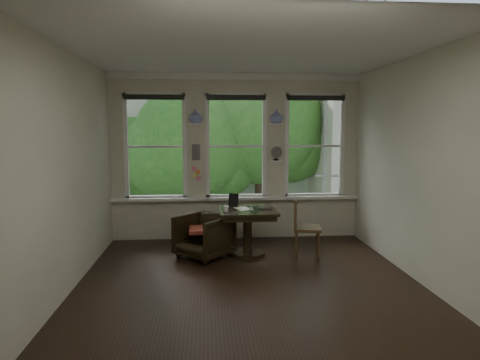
{
  "coord_description": "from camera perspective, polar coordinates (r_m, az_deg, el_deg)",
  "views": [
    {
      "loc": [
        -0.55,
        -5.55,
        2.04
      ],
      "look_at": [
        -0.03,
        0.9,
        1.24
      ],
      "focal_mm": 32.0,
      "sensor_mm": 36.0,
      "label": 1
    }
  ],
  "objects": [
    {
      "name": "drinking_glass",
      "position": [
        6.51,
        1.84,
        -3.99
      ],
      "size": [
        0.13,
        0.13,
        0.1
      ],
      "primitive_type": "imported",
      "rotation": [
        0.0,
        0.0,
        -0.06
      ],
      "color": "white",
      "rests_on": "table"
    },
    {
      "name": "laptop",
      "position": [
        6.8,
        3.03,
        -3.83
      ],
      "size": [
        0.33,
        0.25,
        0.02
      ],
      "primitive_type": "imported",
      "rotation": [
        0.0,
        0.0,
        -0.18
      ],
      "color": "black",
      "rests_on": "table"
    },
    {
      "name": "vase_right",
      "position": [
        7.81,
        4.87,
        8.45
      ],
      "size": [
        0.24,
        0.24,
        0.25
      ],
      "primitive_type": "imported",
      "color": "white",
      "rests_on": "shelf_right"
    },
    {
      "name": "wall_back",
      "position": [
        7.84,
        -0.54,
        3.07
      ],
      "size": [
        4.5,
        0.0,
        4.5
      ],
      "primitive_type": "plane",
      "rotation": [
        1.57,
        0.0,
        0.0
      ],
      "color": "beige",
      "rests_on": "ground"
    },
    {
      "name": "sticky_notes",
      "position": [
        7.78,
        -5.84,
        1.15
      ],
      "size": [
        0.16,
        0.01,
        0.24
      ],
      "primitive_type": null,
      "color": "pink",
      "rests_on": "ground"
    },
    {
      "name": "ground",
      "position": [
        5.94,
        1.05,
        -13.07
      ],
      "size": [
        4.5,
        4.5,
        0.0
      ],
      "primitive_type": "plane",
      "color": "black",
      "rests_on": "ground"
    },
    {
      "name": "window_left",
      "position": [
        7.86,
        -11.18,
        4.41
      ],
      "size": [
        1.1,
        0.12,
        1.9
      ],
      "primitive_type": null,
      "color": "white",
      "rests_on": "ground"
    },
    {
      "name": "intercom",
      "position": [
        7.75,
        -5.87,
        3.72
      ],
      "size": [
        0.14,
        0.06,
        0.28
      ],
      "primitive_type": "cube",
      "color": "#59544F",
      "rests_on": "ground"
    },
    {
      "name": "shelf_right",
      "position": [
        7.81,
        4.86,
        7.43
      ],
      "size": [
        0.26,
        0.16,
        0.03
      ],
      "primitive_type": "cube",
      "color": "white",
      "rests_on": "ground"
    },
    {
      "name": "desk_fan",
      "position": [
        7.8,
        4.84,
        3.24
      ],
      "size": [
        0.2,
        0.2,
        0.24
      ],
      "primitive_type": null,
      "color": "#59544F",
      "rests_on": "ground"
    },
    {
      "name": "window_center",
      "position": [
        7.83,
        -0.54,
        4.53
      ],
      "size": [
        1.1,
        0.12,
        1.9
      ],
      "primitive_type": null,
      "color": "white",
      "rests_on": "ground"
    },
    {
      "name": "table",
      "position": [
        6.89,
        1.0,
        -6.98
      ],
      "size": [
        0.9,
        0.9,
        0.75
      ],
      "primitive_type": null,
      "color": "black",
      "rests_on": "ground"
    },
    {
      "name": "ceiling",
      "position": [
        5.66,
        1.12,
        16.77
      ],
      "size": [
        4.5,
        4.5,
        0.0
      ],
      "primitive_type": "plane",
      "rotation": [
        3.14,
        0.0,
        0.0
      ],
      "color": "silver",
      "rests_on": "ground"
    },
    {
      "name": "shelf_left",
      "position": [
        7.7,
        -5.93,
        7.43
      ],
      "size": [
        0.26,
        0.16,
        0.03
      ],
      "primitive_type": "cube",
      "color": "white",
      "rests_on": "ground"
    },
    {
      "name": "window_right",
      "position": [
        8.06,
        9.82,
        4.5
      ],
      "size": [
        1.1,
        0.12,
        1.9
      ],
      "primitive_type": null,
      "color": "white",
      "rests_on": "ground"
    },
    {
      "name": "tablet",
      "position": [
        6.98,
        -0.89,
        -2.72
      ],
      "size": [
        0.18,
        0.12,
        0.22
      ],
      "primitive_type": "cube",
      "rotation": [
        -0.26,
        0.0,
        -0.31
      ],
      "color": "black",
      "rests_on": "table"
    },
    {
      "name": "vase_left",
      "position": [
        7.71,
        -5.94,
        8.46
      ],
      "size": [
        0.24,
        0.24,
        0.25
      ],
      "primitive_type": "imported",
      "color": "white",
      "rests_on": "shelf_left"
    },
    {
      "name": "wall_front",
      "position": [
        3.39,
        4.85,
        -2.18
      ],
      "size": [
        4.5,
        0.0,
        4.5
      ],
      "primitive_type": "plane",
      "rotation": [
        -1.57,
        0.0,
        0.0
      ],
      "color": "beige",
      "rests_on": "ground"
    },
    {
      "name": "wall_left",
      "position": [
        5.83,
        -21.5,
        1.21
      ],
      "size": [
        0.0,
        4.5,
        4.5
      ],
      "primitive_type": "plane",
      "rotation": [
        1.57,
        0.0,
        1.57
      ],
      "color": "beige",
      "rests_on": "ground"
    },
    {
      "name": "wall_right",
      "position": [
        6.24,
        22.11,
        1.53
      ],
      "size": [
        0.0,
        4.5,
        4.5
      ],
      "primitive_type": "plane",
      "rotation": [
        1.57,
        0.0,
        -1.57
      ],
      "color": "beige",
      "rests_on": "ground"
    },
    {
      "name": "armchair_left",
      "position": [
        6.79,
        -4.84,
        -7.51
      ],
      "size": [
        1.04,
        1.04,
        0.68
      ],
      "primitive_type": "imported",
      "rotation": [
        0.0,
        0.0,
        -0.76
      ],
      "color": "black",
      "rests_on": "ground"
    },
    {
      "name": "papers",
      "position": [
        6.85,
        0.41,
        -3.82
      ],
      "size": [
        0.31,
        0.36,
        0.0
      ],
      "primitive_type": "cube",
      "rotation": [
        0.0,
        0.0,
        0.36
      ],
      "color": "silver",
      "rests_on": "table"
    },
    {
      "name": "cushion_red",
      "position": [
        6.76,
        -4.85,
        -6.62
      ],
      "size": [
        0.45,
        0.45,
        0.06
      ],
      "primitive_type": "cube",
      "color": "maroon",
      "rests_on": "armchair_left"
    },
    {
      "name": "side_chair_right",
      "position": [
        6.9,
        8.94,
        -6.32
      ],
      "size": [
        0.49,
        0.49,
        0.92
      ],
      "primitive_type": null,
      "rotation": [
        0.0,
        0.0,
        1.38
      ],
      "color": "#3F2A16",
      "rests_on": "ground"
    },
    {
      "name": "mug",
      "position": [
        6.61,
        -1.91,
        -3.84
      ],
      "size": [
        0.12,
        0.12,
        0.09
      ],
      "primitive_type": "imported",
      "rotation": [
        0.0,
        0.0,
        -0.21
      ],
      "color": "white",
      "rests_on": "table"
    }
  ]
}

